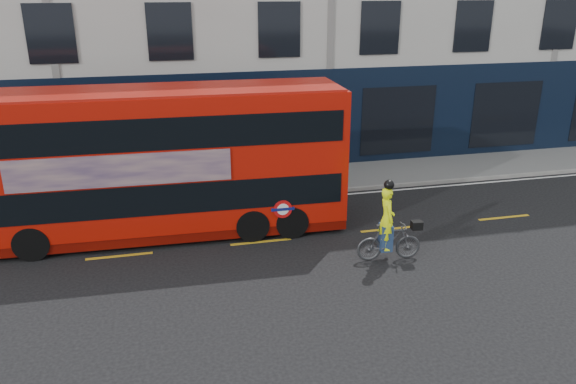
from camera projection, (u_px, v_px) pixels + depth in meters
name	position (u px, v px, depth m)	size (l,w,h in m)	color
ground	(409.00, 250.00, 15.91)	(120.00, 120.00, 0.00)	black
pavement	(338.00, 177.00, 21.83)	(60.00, 3.00, 0.12)	slate
kerb	(351.00, 189.00, 20.46)	(60.00, 0.12, 0.13)	gray
road_edge_line	(354.00, 194.00, 20.20)	(58.00, 0.10, 0.01)	silver
lane_dashes	(388.00, 229.00, 17.28)	(58.00, 0.12, 0.01)	gold
bus	(161.00, 162.00, 16.30)	(10.88, 2.77, 4.36)	#B51207
cyclist	(388.00, 234.00, 15.11)	(1.82, 0.68, 2.32)	#404144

